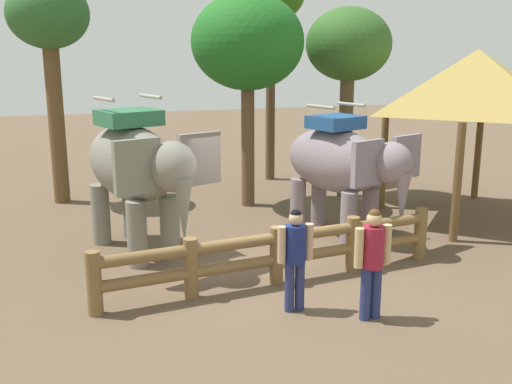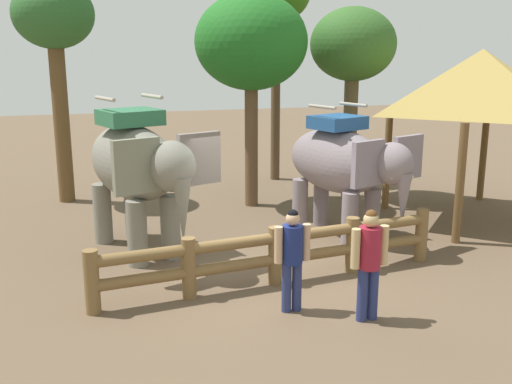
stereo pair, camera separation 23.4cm
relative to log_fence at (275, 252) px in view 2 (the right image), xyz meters
The scene contains 10 objects.
ground_plane 0.65m from the log_fence, 90.00° to the left, with size 60.00×60.00×0.00m, color brown.
log_fence is the anchor object (origin of this frame).
elephant_near_left 3.37m from the log_fence, 132.46° to the left, with size 2.65×3.80×3.19m.
elephant_center 3.23m from the log_fence, 43.64° to the left, with size 2.46×3.49×2.93m.
tourist_woman_in_black 1.20m from the log_fence, 94.31° to the right, with size 0.59×0.33×1.68m.
tourist_man_in_blue 2.04m from the log_fence, 62.33° to the right, with size 0.62×0.37×1.76m.
thatched_shelter 7.01m from the log_fence, 24.38° to the left, with size 4.16×4.16×4.08m.
tree_far_left 6.57m from the log_fence, 78.76° to the left, with size 2.85×2.85×5.46m.
tree_back_center 9.07m from the log_fence, 117.03° to the left, with size 2.07×2.07×5.82m.
tree_deep_back 7.67m from the log_fence, 54.66° to the left, with size 2.30×2.30×5.17m.
Camera 2 is at (-3.07, -9.71, 4.09)m, focal length 41.78 mm.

